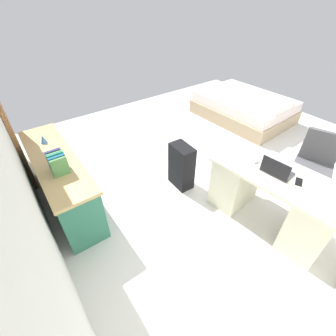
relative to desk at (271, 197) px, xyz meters
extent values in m
plane|color=silver|center=(1.13, -0.30, -0.39)|extent=(6.20, 6.20, 0.00)
cube|color=silver|center=(1.13, 2.30, 0.87)|extent=(4.33, 0.10, 2.52)
cube|color=#936038|center=(2.75, 2.22, 0.63)|extent=(0.88, 0.05, 2.04)
cube|color=beige|center=(0.00, 0.00, 0.34)|extent=(1.51, 0.83, 0.04)
cube|color=beige|center=(-0.49, -0.06, -0.03)|extent=(0.47, 0.64, 0.72)
cube|color=beige|center=(0.49, 0.06, -0.03)|extent=(0.47, 0.64, 0.72)
cylinder|color=black|center=(-0.04, -0.79, -0.38)|extent=(0.52, 0.52, 0.04)
cylinder|color=black|center=(-0.04, -0.79, -0.18)|extent=(0.06, 0.06, 0.42)
cube|color=#4C4C51|center=(-0.04, -0.79, 0.07)|extent=(0.59, 0.59, 0.08)
cube|color=#4C4C51|center=(0.03, -0.97, 0.33)|extent=(0.43, 0.21, 0.44)
cube|color=#2D7056|center=(1.79, 1.92, -0.04)|extent=(1.76, 0.44, 0.71)
cube|color=tan|center=(1.79, 1.92, 0.33)|extent=(1.80, 0.48, 0.04)
cube|color=#275F49|center=(1.39, 1.69, -0.20)|extent=(0.67, 0.01, 0.25)
cube|color=#275F49|center=(2.18, 1.69, -0.20)|extent=(0.67, 0.01, 0.25)
cube|color=tan|center=(2.08, -2.02, -0.25)|extent=(1.97, 1.49, 0.28)
cube|color=silver|center=(2.08, -2.02, -0.01)|extent=(1.90, 1.43, 0.20)
cube|color=white|center=(1.41, -2.05, 0.14)|extent=(0.51, 0.70, 0.10)
cube|color=black|center=(1.15, 0.44, -0.06)|extent=(0.37, 0.23, 0.67)
cube|color=#333338|center=(0.04, 0.00, 0.37)|extent=(0.33, 0.26, 0.02)
cube|color=black|center=(0.03, 0.10, 0.47)|extent=(0.31, 0.05, 0.19)
ellipsoid|color=white|center=(0.30, 0.03, 0.38)|extent=(0.07, 0.11, 0.03)
cube|color=black|center=(-0.19, -0.05, 0.37)|extent=(0.12, 0.15, 0.01)
cylinder|color=silver|center=(-0.55, -0.06, 0.37)|extent=(0.11, 0.11, 0.01)
cube|color=#548F4F|center=(1.39, 1.92, 0.46)|extent=(0.03, 0.17, 0.22)
cube|color=#1E5F83|center=(1.43, 1.92, 0.47)|extent=(0.04, 0.17, 0.23)
cube|color=#1E745D|center=(1.47, 1.92, 0.47)|extent=(0.04, 0.17, 0.24)
cube|color=olive|center=(1.51, 1.92, 0.47)|extent=(0.03, 0.17, 0.22)
cube|color=teal|center=(1.55, 1.92, 0.45)|extent=(0.04, 0.17, 0.20)
cube|color=navy|center=(1.59, 1.92, 0.46)|extent=(0.04, 0.17, 0.21)
cone|color=#4C7FBF|center=(2.18, 1.92, 0.41)|extent=(0.08, 0.08, 0.11)
camera|label=1|loc=(-0.88, 2.15, 2.03)|focal=25.32mm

